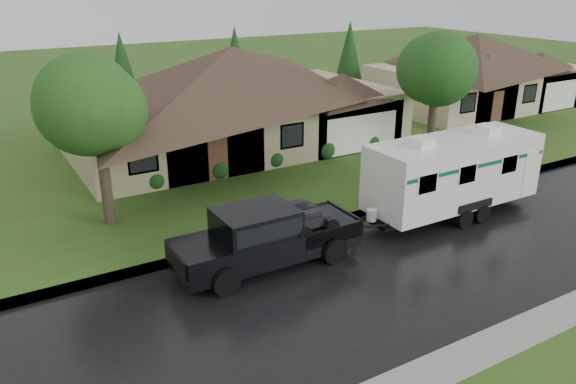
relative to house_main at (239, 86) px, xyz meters
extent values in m
plane|color=#32561B|center=(-2.29, -13.84, -3.59)|extent=(140.00, 140.00, 0.00)
cube|color=black|center=(-2.29, -15.84, -3.59)|extent=(140.00, 8.00, 0.01)
cube|color=gray|center=(-2.29, -11.59, -3.52)|extent=(140.00, 0.50, 0.15)
cube|color=#32561B|center=(-2.29, 1.16, -3.52)|extent=(140.00, 26.00, 0.15)
cube|color=tan|center=(-0.29, 0.16, -1.94)|extent=(18.00, 10.00, 3.00)
pyramid|color=#372A1E|center=(-0.29, 0.16, 2.16)|extent=(19.44, 10.80, 2.60)
cube|color=tan|center=(5.11, -2.84, -2.09)|extent=(5.76, 4.00, 2.70)
cube|color=tan|center=(19.71, 0.66, -1.94)|extent=(14.00, 9.00, 3.00)
pyramid|color=#372A1E|center=(19.71, 0.66, 1.86)|extent=(15.12, 9.72, 2.30)
cube|color=tan|center=(23.91, -1.84, -2.09)|extent=(4.48, 4.00, 2.70)
cylinder|color=#382B1E|center=(-9.37, -7.38, -2.02)|extent=(0.43, 0.43, 2.84)
sphere|color=#2C6420|center=(-9.37, -7.38, 1.08)|extent=(3.92, 3.92, 3.92)
cylinder|color=#382B1E|center=(8.34, -6.78, -2.01)|extent=(0.43, 0.43, 2.87)
sphere|color=#265C1E|center=(8.34, -6.78, 1.14)|extent=(3.96, 3.96, 3.96)
sphere|color=#143814|center=(-6.59, -4.54, -2.94)|extent=(1.00, 1.00, 1.00)
sphere|color=#143814|center=(-3.44, -4.54, -2.94)|extent=(1.00, 1.00, 1.00)
sphere|color=#143814|center=(-0.29, -4.54, -2.94)|extent=(1.00, 1.00, 1.00)
sphere|color=#143814|center=(2.86, -4.54, -2.94)|extent=(1.00, 1.00, 1.00)
sphere|color=#143814|center=(6.01, -4.54, -2.94)|extent=(1.00, 1.00, 1.00)
cube|color=black|center=(-5.48, -13.31, -2.75)|extent=(6.50, 2.17, 0.93)
cube|color=black|center=(-7.87, -13.31, -2.45)|extent=(1.73, 2.11, 0.38)
cube|color=black|center=(-5.92, -13.31, -1.91)|extent=(2.60, 2.04, 0.98)
cube|color=black|center=(-5.92, -13.31, -1.86)|extent=(2.38, 2.08, 0.60)
cube|color=black|center=(-3.42, -13.31, -2.53)|extent=(2.38, 2.06, 0.07)
cylinder|color=black|center=(-7.54, -14.38, -3.14)|extent=(0.91, 0.35, 0.91)
cylinder|color=black|center=(-7.54, -12.25, -3.14)|extent=(0.91, 0.35, 0.91)
cylinder|color=black|center=(-3.42, -14.38, -3.14)|extent=(0.91, 0.35, 0.91)
cylinder|color=black|center=(-3.42, -12.25, -3.14)|extent=(0.91, 0.35, 0.91)
cube|color=white|center=(3.22, -13.31, -1.67)|extent=(7.58, 2.60, 2.65)
cube|color=black|center=(3.22, -13.31, -3.16)|extent=(8.02, 1.30, 0.15)
cube|color=#0B4F36|center=(3.22, -13.31, -1.08)|extent=(7.43, 2.62, 0.15)
cube|color=white|center=(1.27, -13.31, -0.17)|extent=(0.76, 0.87, 0.35)
cube|color=white|center=(4.95, -13.31, -0.17)|extent=(0.76, 0.87, 0.35)
cylinder|color=black|center=(2.73, -14.59, -3.21)|extent=(0.76, 0.26, 0.76)
cylinder|color=black|center=(2.73, -12.04, -3.21)|extent=(0.76, 0.26, 0.76)
cylinder|color=black|center=(3.70, -14.59, -3.21)|extent=(0.76, 0.26, 0.76)
cylinder|color=black|center=(3.70, -12.04, -3.21)|extent=(0.76, 0.26, 0.76)
camera|label=1|loc=(-13.66, -28.55, 5.80)|focal=35.00mm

